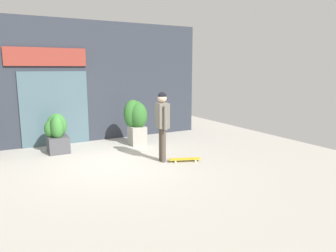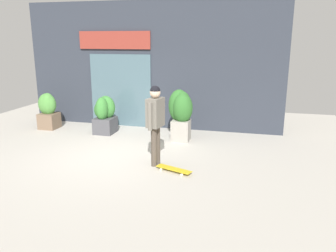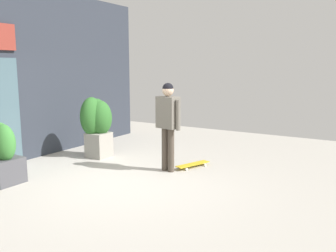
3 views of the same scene
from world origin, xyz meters
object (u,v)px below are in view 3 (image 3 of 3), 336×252
at_px(skateboarder, 168,117).
at_px(planter_box_left, 97,121).
at_px(skateboard, 193,164).
at_px(planter_box_mid, 0,152).

bearing_deg(skateboarder, planter_box_left, 96.01).
bearing_deg(planter_box_left, skateboarder, -93.92).
xyz_separation_m(skateboard, planter_box_left, (-0.35, 2.30, 0.76)).
bearing_deg(skateboarder, planter_box_mid, 145.67).
distance_m(skateboarder, planter_box_left, 2.01).
distance_m(skateboarder, planter_box_mid, 3.12).
xyz_separation_m(skateboarder, planter_box_left, (0.14, 1.99, -0.26)).
distance_m(skateboarder, skateboard, 1.17).
xyz_separation_m(planter_box_left, planter_box_mid, (-2.34, 0.16, -0.25)).
relative_size(skateboarder, planter_box_left, 1.27).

